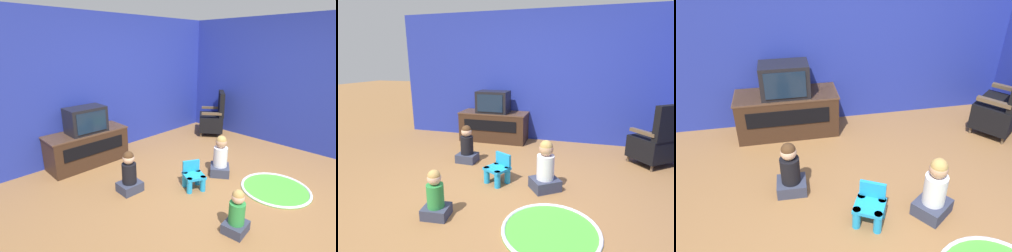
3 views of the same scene
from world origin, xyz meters
The scene contains 11 objects.
ground_plane centered at (0.00, 0.00, 0.00)m, with size 30.00×30.00×0.00m, color olive.
wall_back centered at (-0.27, 2.49, 1.26)m, with size 5.46×0.12×2.52m.
wall_right centered at (2.40, -0.23, 1.26)m, with size 0.12×5.55×2.52m.
tv_cabinet centered at (-0.92, 2.14, 0.30)m, with size 1.34×0.54×0.58m.
television centered at (-0.92, 2.11, 0.79)m, with size 0.62×0.41×0.42m.
black_armchair centered at (1.91, 1.59, 0.37)m, with size 0.82×0.80×0.97m.
yellow_kid_chair centered at (-0.25, 0.33, 0.17)m, with size 0.37×0.36×0.39m.
play_mat centered at (0.55, -0.52, 0.01)m, with size 0.95×0.95×0.04m.
child_watching_left centered at (-0.63, -0.60, 0.23)m, with size 0.29×0.26×0.52m.
child_watching_center centered at (0.37, 0.31, 0.28)m, with size 0.44×0.43×0.65m.
child_watching_right centered at (-0.95, 0.90, 0.26)m, with size 0.31×0.28×0.60m.
Camera 1 is at (-2.86, -1.80, 1.98)m, focal length 28.00 mm.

